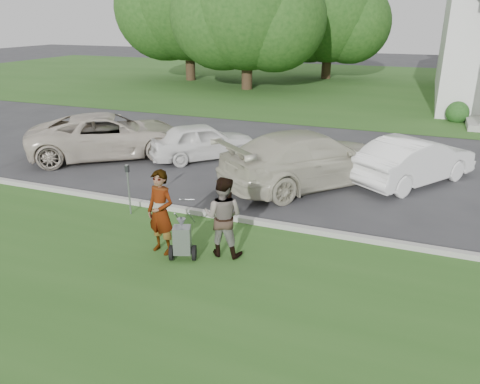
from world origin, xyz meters
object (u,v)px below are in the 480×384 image
Objects in this scene: person_left at (161,213)px; car_c at (309,159)px; tree_far at (188,5)px; person_right at (223,217)px; car_b at (202,141)px; tree_back at (329,18)px; car_a at (110,135)px; parking_meter_near at (128,184)px; car_d at (414,160)px; striping_cart at (182,241)px; tree_left at (247,13)px.

person_left reaches higher than car_c.
tree_far is 26.20m from car_c.
tree_far is 6.13× the size of person_left.
car_b is at bearing -65.06° from person_right.
tree_back is 26.11m from car_a.
tree_far is 8.44× the size of parking_meter_near.
tree_back reaches higher than person_right.
person_left reaches higher than car_d.
striping_cart is 0.31× the size of car_b.
car_c is 3.30m from car_d.
person_left is 8.19m from car_a.
car_c reaches higher than car_d.
tree_back reaches higher than car_a.
tree_far is 2.63× the size of car_d.
car_d is at bearing -134.45° from car_b.
car_d is (4.95, 6.94, -0.22)m from person_left.
tree_back is 31.94m from person_left.
car_b is 7.28m from car_d.
car_b is (4.57, -16.69, -4.45)m from tree_left.
tree_back is (4.00, 8.00, -0.38)m from tree_left.
striping_cart is 7.61m from car_b.
person_left is 0.49× the size of car_b.
car_b reaches higher than striping_cart.
tree_back is at bearing -40.54° from car_c.
car_c is at bearing -152.16° from car_b.
car_b is at bearing -110.24° from car_a.
striping_cart is at bearing -83.75° from tree_back.
person_right is at bearing -82.34° from tree_back.
car_d is at bearing 67.21° from person_left.
car_a is 3.47m from car_b.
tree_far reaches higher than parking_meter_near.
tree_left reaches higher than parking_meter_near.
car_d is at bearing -123.45° from person_right.
person_right is 0.46× the size of car_b.
person_left is 1.36m from person_right.
person_left is (-0.58, 0.14, 0.50)m from striping_cart.
car_a is 7.61m from car_c.
car_c is at bearing -63.86° from tree_left.
person_left is 8.53m from car_d.
car_c is at bearing -129.38° from car_a.
person_right reaches higher than car_c.
car_d reaches higher than parking_meter_near.
tree_left is at bearing -26.56° from tree_far.
person_right is (1.30, 0.40, -0.05)m from person_left.
tree_left reaches higher than car_b.
tree_left is 6.73m from tree_far.
tree_back is 7.94× the size of striping_cart.
parking_meter_near is at bearing 85.37° from car_c.
tree_far is at bearing -153.44° from tree_back.
striping_cart is at bearing -34.31° from parking_meter_near.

